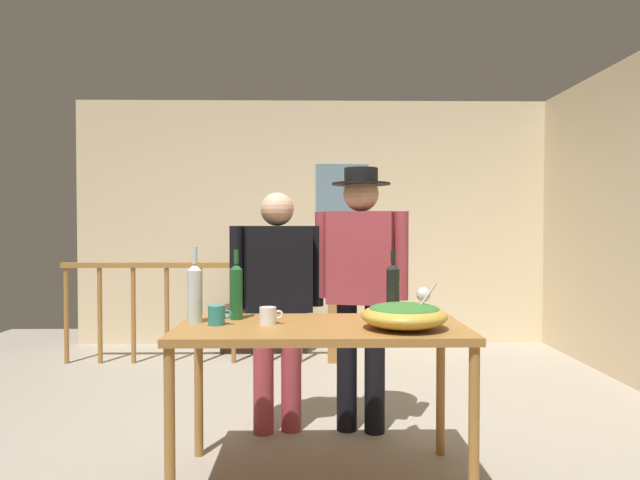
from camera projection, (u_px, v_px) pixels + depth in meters
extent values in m
plane|color=#9E9384|center=(317.00, 446.00, 3.33)|extent=(7.71, 7.71, 0.00)
cube|color=beige|center=(314.00, 223.00, 6.26)|extent=(5.24, 0.10, 2.70)
cube|color=slate|center=(342.00, 193.00, 6.20)|extent=(0.58, 0.03, 0.65)
cylinder|color=#9E6B33|center=(66.00, 316.00, 5.33)|extent=(0.04, 0.04, 0.91)
cylinder|color=#9E6B33|center=(100.00, 316.00, 5.33)|extent=(0.04, 0.04, 0.91)
cylinder|color=#9E6B33|center=(133.00, 316.00, 5.34)|extent=(0.04, 0.04, 0.91)
cylinder|color=#9E6B33|center=(167.00, 315.00, 5.34)|extent=(0.04, 0.04, 0.91)
cylinder|color=#9E6B33|center=(200.00, 315.00, 5.35)|extent=(0.04, 0.04, 0.91)
cylinder|color=#9E6B33|center=(234.00, 315.00, 5.35)|extent=(0.04, 0.04, 0.91)
cylinder|color=#9E6B33|center=(267.00, 315.00, 5.36)|extent=(0.04, 0.04, 0.91)
cylinder|color=#9E6B33|center=(300.00, 315.00, 5.37)|extent=(0.04, 0.04, 0.91)
cylinder|color=#9E6B33|center=(333.00, 315.00, 5.37)|extent=(0.04, 0.04, 0.91)
cube|color=#9E6B33|center=(200.00, 265.00, 5.34)|extent=(2.63, 0.07, 0.05)
cube|color=#9E6B33|center=(333.00, 310.00, 5.37)|extent=(0.10, 0.10, 1.01)
cube|color=#38281E|center=(265.00, 328.00, 5.93)|extent=(0.90, 0.40, 0.46)
cube|color=black|center=(265.00, 305.00, 5.92)|extent=(0.20, 0.12, 0.02)
cylinder|color=black|center=(265.00, 301.00, 5.92)|extent=(0.03, 0.03, 0.08)
cube|color=black|center=(265.00, 283.00, 5.89)|extent=(0.51, 0.06, 0.30)
cube|color=black|center=(265.00, 283.00, 5.86)|extent=(0.47, 0.01, 0.27)
cube|color=#9E6B33|center=(321.00, 328.00, 2.85)|extent=(1.46, 0.74, 0.04)
cylinder|color=#9E6B33|center=(170.00, 431.00, 2.53)|extent=(0.05, 0.05, 0.77)
cylinder|color=#9E6B33|center=(474.00, 429.00, 2.55)|extent=(0.05, 0.05, 0.77)
cylinder|color=#9E6B33|center=(199.00, 389.00, 3.18)|extent=(0.05, 0.05, 0.77)
cylinder|color=#9E6B33|center=(441.00, 388.00, 3.20)|extent=(0.05, 0.05, 0.77)
ellipsoid|color=gold|center=(404.00, 316.00, 2.74)|extent=(0.42, 0.42, 0.12)
ellipsoid|color=#38702D|center=(404.00, 309.00, 2.74)|extent=(0.35, 0.35, 0.06)
cylinder|color=silver|center=(421.00, 304.00, 2.74)|extent=(0.15, 0.01, 0.21)
cylinder|color=silver|center=(423.00, 316.00, 3.13)|extent=(0.07, 0.07, 0.01)
cylinder|color=silver|center=(423.00, 308.00, 3.12)|extent=(0.01, 0.01, 0.08)
ellipsoid|color=silver|center=(423.00, 295.00, 3.12)|extent=(0.08, 0.08, 0.08)
cylinder|color=silver|center=(195.00, 297.00, 2.90)|extent=(0.08, 0.08, 0.27)
cone|color=silver|center=(195.00, 267.00, 2.90)|extent=(0.08, 0.08, 0.04)
cylinder|color=silver|center=(195.00, 255.00, 2.90)|extent=(0.03, 0.03, 0.09)
cylinder|color=black|center=(393.00, 292.00, 3.14)|extent=(0.08, 0.08, 0.26)
cone|color=black|center=(393.00, 266.00, 3.13)|extent=(0.08, 0.08, 0.03)
cylinder|color=black|center=(393.00, 257.00, 3.13)|extent=(0.03, 0.03, 0.07)
cylinder|color=#1E5628|center=(236.00, 294.00, 3.01)|extent=(0.07, 0.07, 0.27)
cone|color=#1E5628|center=(236.00, 267.00, 3.01)|extent=(0.07, 0.07, 0.03)
cylinder|color=#1E5628|center=(236.00, 257.00, 3.01)|extent=(0.03, 0.03, 0.08)
cylinder|color=white|center=(268.00, 316.00, 2.87)|extent=(0.09, 0.09, 0.09)
torus|color=white|center=(279.00, 315.00, 2.87)|extent=(0.05, 0.01, 0.05)
cylinder|color=teal|center=(216.00, 315.00, 2.84)|extent=(0.09, 0.09, 0.10)
torus|color=teal|center=(227.00, 314.00, 2.84)|extent=(0.05, 0.01, 0.05)
cylinder|color=#9E3842|center=(291.00, 371.00, 3.58)|extent=(0.13, 0.13, 0.77)
cylinder|color=#9E3842|center=(263.00, 373.00, 3.53)|extent=(0.13, 0.13, 0.77)
cube|color=black|center=(277.00, 269.00, 3.54)|extent=(0.45, 0.32, 0.54)
cylinder|color=black|center=(316.00, 266.00, 3.61)|extent=(0.09, 0.09, 0.52)
cylinder|color=black|center=(237.00, 267.00, 3.47)|extent=(0.09, 0.09, 0.52)
sphere|color=#D8A884|center=(277.00, 209.00, 3.53)|extent=(0.21, 0.21, 0.21)
cylinder|color=black|center=(375.00, 368.00, 3.54)|extent=(0.13, 0.13, 0.82)
cylinder|color=black|center=(347.00, 366.00, 3.59)|extent=(0.13, 0.13, 0.82)
cube|color=#9E3842|center=(361.00, 257.00, 3.55)|extent=(0.45, 0.32, 0.58)
cylinder|color=#9E3842|center=(401.00, 256.00, 3.49)|extent=(0.09, 0.09, 0.55)
cylinder|color=#9E3842|center=(322.00, 255.00, 3.61)|extent=(0.09, 0.09, 0.55)
sphere|color=#D8A884|center=(361.00, 194.00, 3.54)|extent=(0.23, 0.23, 0.23)
cylinder|color=black|center=(361.00, 184.00, 3.54)|extent=(0.37, 0.37, 0.01)
cylinder|color=black|center=(361.00, 176.00, 3.54)|extent=(0.21, 0.21, 0.10)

